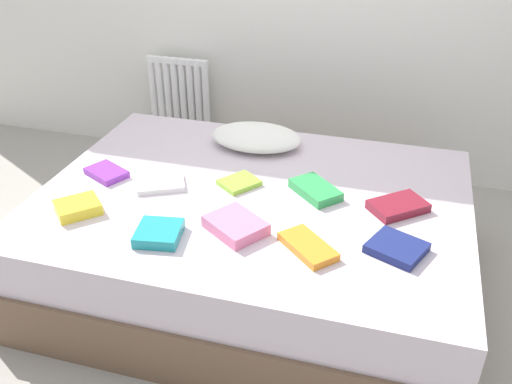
{
  "coord_description": "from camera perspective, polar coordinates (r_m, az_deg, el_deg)",
  "views": [
    {
      "loc": [
        0.62,
        -2.13,
        1.82
      ],
      "look_at": [
        0.0,
        0.05,
        0.48
      ],
      "focal_mm": 39.12,
      "sensor_mm": 36.0,
      "label": 1
    }
  ],
  "objects": [
    {
      "name": "textbook_pink",
      "position": [
        2.32,
        -2.09,
        -3.43
      ],
      "size": [
        0.3,
        0.29,
        0.05
      ],
      "primitive_type": "cube",
      "rotation": [
        0.0,
        0.0,
        -0.61
      ],
      "color": "pink",
      "rests_on": "bed"
    },
    {
      "name": "textbook_purple",
      "position": [
        2.82,
        -15.04,
        1.92
      ],
      "size": [
        0.24,
        0.21,
        0.03
      ],
      "primitive_type": "cube",
      "rotation": [
        0.0,
        0.0,
        -0.47
      ],
      "color": "purple",
      "rests_on": "bed"
    },
    {
      "name": "textbook_yellow",
      "position": [
        2.55,
        -17.75,
        -1.5
      ],
      "size": [
        0.24,
        0.24,
        0.05
      ],
      "primitive_type": "cube",
      "rotation": [
        0.0,
        0.0,
        0.79
      ],
      "color": "yellow",
      "rests_on": "bed"
    },
    {
      "name": "textbook_maroon",
      "position": [
        2.53,
        14.32,
        -1.42
      ],
      "size": [
        0.28,
        0.27,
        0.04
      ],
      "primitive_type": "cube",
      "rotation": [
        0.0,
        0.0,
        0.7
      ],
      "color": "maroon",
      "rests_on": "bed"
    },
    {
      "name": "bed",
      "position": [
        2.72,
        -0.29,
        -4.74
      ],
      "size": [
        2.0,
        1.5,
        0.5
      ],
      "color": "brown",
      "rests_on": "ground"
    },
    {
      "name": "textbook_teal",
      "position": [
        2.31,
        -9.91,
        -4.17
      ],
      "size": [
        0.2,
        0.21,
        0.05
      ],
      "primitive_type": "cube",
      "rotation": [
        0.0,
        0.0,
        0.16
      ],
      "color": "teal",
      "rests_on": "bed"
    },
    {
      "name": "textbook_lime",
      "position": [
        2.65,
        -1.72,
        0.95
      ],
      "size": [
        0.22,
        0.22,
        0.02
      ],
      "primitive_type": "cube",
      "rotation": [
        0.0,
        0.0,
        0.92
      ],
      "color": "#8CC638",
      "rests_on": "bed"
    },
    {
      "name": "pillow",
      "position": [
        3.01,
        0.05,
        5.63
      ],
      "size": [
        0.49,
        0.33,
        0.11
      ],
      "primitive_type": "ellipsoid",
      "color": "white",
      "rests_on": "bed"
    },
    {
      "name": "ground_plane",
      "position": [
        2.87,
        -0.28,
        -8.78
      ],
      "size": [
        8.0,
        8.0,
        0.0
      ],
      "primitive_type": "plane",
      "color": "#9E998E"
    },
    {
      "name": "textbook_navy",
      "position": [
        2.27,
        14.19,
        -5.55
      ],
      "size": [
        0.26,
        0.25,
        0.04
      ],
      "primitive_type": "cube",
      "rotation": [
        0.0,
        0.0,
        -0.4
      ],
      "color": "navy",
      "rests_on": "bed"
    },
    {
      "name": "radiator",
      "position": [
        3.91,
        -7.81,
        9.21
      ],
      "size": [
        0.43,
        0.04,
        0.6
      ],
      "color": "white",
      "rests_on": "ground"
    },
    {
      "name": "textbook_orange",
      "position": [
        2.22,
        5.33,
        -5.57
      ],
      "size": [
        0.27,
        0.26,
        0.03
      ],
      "primitive_type": "cube",
      "rotation": [
        0.0,
        0.0,
        -0.75
      ],
      "color": "orange",
      "rests_on": "bed"
    },
    {
      "name": "textbook_white",
      "position": [
        2.68,
        -9.74,
        0.9
      ],
      "size": [
        0.27,
        0.25,
        0.03
      ],
      "primitive_type": "cube",
      "rotation": [
        0.0,
        0.0,
        0.47
      ],
      "color": "white",
      "rests_on": "bed"
    },
    {
      "name": "textbook_green",
      "position": [
        2.58,
        6.09,
        0.21
      ],
      "size": [
        0.27,
        0.27,
        0.04
      ],
      "primitive_type": "cube",
      "rotation": [
        0.0,
        0.0,
        -0.76
      ],
      "color": "green",
      "rests_on": "bed"
    }
  ]
}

